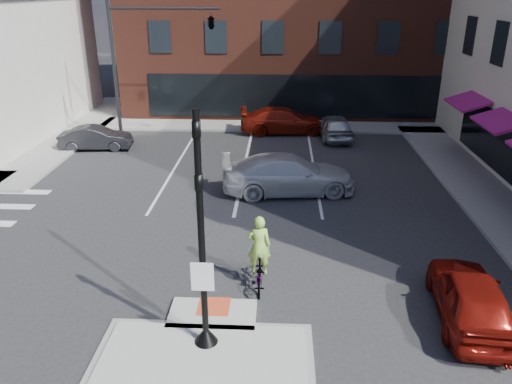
# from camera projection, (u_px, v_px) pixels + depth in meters

# --- Properties ---
(ground) EXTENTS (120.00, 120.00, 0.00)m
(ground) POSITION_uv_depth(u_px,v_px,m) (204.00, 356.00, 12.32)
(ground) COLOR #28282B
(ground) RESTS_ON ground
(refuge_island) EXTENTS (5.40, 4.65, 0.13)m
(refuge_island) POSITION_uv_depth(u_px,v_px,m) (203.00, 362.00, 12.06)
(refuge_island) COLOR gray
(refuge_island) RESTS_ON ground
(sidewalk_e) EXTENTS (3.00, 24.00, 0.15)m
(sidewalk_e) POSITION_uv_depth(u_px,v_px,m) (493.00, 201.00, 21.03)
(sidewalk_e) COLOR gray
(sidewalk_e) RESTS_ON ground
(sidewalk_n) EXTENTS (26.00, 3.00, 0.15)m
(sidewalk_n) POSITION_uv_depth(u_px,v_px,m) (299.00, 126.00, 32.47)
(sidewalk_n) COLOR gray
(sidewalk_n) RESTS_ON ground
(building_far_left) EXTENTS (10.00, 12.00, 10.00)m
(building_far_left) POSITION_uv_depth(u_px,v_px,m) (233.00, 19.00, 58.63)
(building_far_left) COLOR slate
(building_far_left) RESTS_ON ground
(building_far_right) EXTENTS (12.00, 12.00, 12.00)m
(building_far_right) POSITION_uv_depth(u_px,v_px,m) (343.00, 9.00, 59.49)
(building_far_right) COLOR brown
(building_far_right) RESTS_ON ground
(signal_pole) EXTENTS (0.60, 0.60, 5.98)m
(signal_pole) POSITION_uv_depth(u_px,v_px,m) (203.00, 265.00, 11.79)
(signal_pole) COLOR black
(signal_pole) RESTS_ON refuge_island
(mast_arm_signal) EXTENTS (6.10, 2.24, 8.00)m
(mast_arm_signal) POSITION_uv_depth(u_px,v_px,m) (184.00, 32.00, 26.74)
(mast_arm_signal) COLOR black
(mast_arm_signal) RESTS_ON ground
(red_sedan) EXTENTS (2.14, 4.43, 1.46)m
(red_sedan) POSITION_uv_depth(u_px,v_px,m) (471.00, 297.00, 13.41)
(red_sedan) COLOR maroon
(red_sedan) RESTS_ON ground
(white_pickup) EXTENTS (6.08, 3.14, 1.69)m
(white_pickup) POSITION_uv_depth(u_px,v_px,m) (288.00, 174.00, 21.87)
(white_pickup) COLOR silver
(white_pickup) RESTS_ON ground
(bg_car_dark) EXTENTS (4.06, 1.80, 1.30)m
(bg_car_dark) POSITION_uv_depth(u_px,v_px,m) (96.00, 138.00, 27.79)
(bg_car_dark) COLOR #242429
(bg_car_dark) RESTS_ON ground
(bg_car_silver) EXTENTS (2.12, 4.42, 1.46)m
(bg_car_silver) POSITION_uv_depth(u_px,v_px,m) (334.00, 126.00, 29.80)
(bg_car_silver) COLOR #B3B7BB
(bg_car_silver) RESTS_ON ground
(bg_car_red) EXTENTS (5.57, 2.68, 1.57)m
(bg_car_red) POSITION_uv_depth(u_px,v_px,m) (284.00, 120.00, 30.91)
(bg_car_red) COLOR maroon
(bg_car_red) RESTS_ON ground
(cyclist) EXTENTS (0.71, 1.90, 2.35)m
(cyclist) POSITION_uv_depth(u_px,v_px,m) (259.00, 263.00, 14.91)
(cyclist) COLOR #3F3F44
(cyclist) RESTS_ON ground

